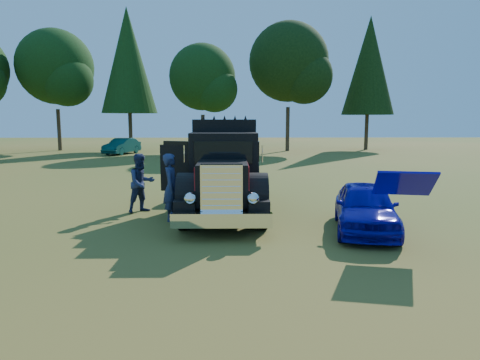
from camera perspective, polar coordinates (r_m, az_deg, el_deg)
name	(u,v)px	position (r m, az deg, el deg)	size (l,w,h in m)	color
ground	(277,236)	(11.24, 4.97, -7.45)	(120.00, 120.00, 0.00)	#345519
treeline	(193,63)	(38.42, -6.26, 15.19)	(72.10, 24.04, 13.84)	#2D2116
diamond_t_truck	(224,174)	(13.70, -2.14, 0.85)	(3.32, 7.16, 3.00)	black
hotrod_coupe	(366,207)	(12.04, 16.40, -3.44)	(2.32, 4.31, 1.89)	#0717AB
spectator_near	(171,187)	(12.88, -9.13, -0.95)	(0.73, 0.48, 2.01)	#21224D
spectator_far	(141,183)	(14.23, -13.00, -0.39)	(0.93, 0.72, 1.91)	#1E2F46
distant_teal_car	(122,146)	(38.46, -15.49, 4.37)	(1.45, 4.17, 1.37)	#0A363E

